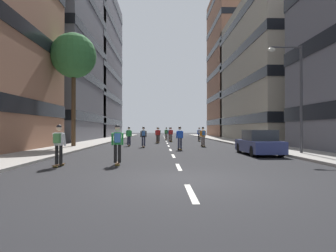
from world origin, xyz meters
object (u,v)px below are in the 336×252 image
object	(u,v)px
skater_1	(158,134)
skater_3	(203,135)
skater_9	(117,142)
skater_11	(143,135)
street_tree_near	(74,56)
skater_12	(199,133)
skater_4	(129,134)
skater_7	(158,134)
skater_5	(129,135)
skater_0	(59,143)
streetlamp_right	(295,87)
skater_2	(166,133)
skater_6	(171,134)
skater_10	(170,133)
skater_8	(180,137)
parked_car_near	(259,143)

from	to	relation	value
skater_1	skater_3	size ratio (longest dim) A/B	1.00
skater_9	skater_11	world-z (taller)	same
street_tree_near	skater_12	distance (m)	18.78
skater_1	skater_4	size ratio (longest dim) A/B	1.00
skater_7	skater_12	distance (m)	7.39
skater_3	skater_5	bearing A→B (deg)	171.68
skater_0	skater_1	bearing A→B (deg)	79.82
skater_1	skater_11	distance (m)	9.56
streetlamp_right	skater_1	distance (m)	19.63
skater_11	skater_12	bearing A→B (deg)	61.88
skater_2	skater_9	world-z (taller)	same
skater_1	skater_12	world-z (taller)	same
streetlamp_right	skater_6	bearing A→B (deg)	110.23
skater_6	street_tree_near	bearing A→B (deg)	-127.86
streetlamp_right	skater_2	xyz separation A→B (m)	(-7.31, 24.56, -3.12)
skater_1	skater_2	distance (m)	7.18
skater_4	skater_5	world-z (taller)	same
streetlamp_right	skater_0	size ratio (longest dim) A/B	3.65
skater_1	skater_12	bearing A→B (deg)	26.11
skater_3	skater_10	world-z (taller)	same
skater_7	skater_2	bearing A→B (deg)	83.19
skater_2	skater_6	world-z (taller)	same
skater_0	skater_8	world-z (taller)	same
skater_11	street_tree_near	bearing A→B (deg)	-175.71
streetlamp_right	skater_7	xyz separation A→B (m)	(-8.47, 14.84, -3.15)
skater_9	parked_car_near	bearing A→B (deg)	31.46
streetlamp_right	skater_4	distance (m)	19.35
skater_5	skater_2	bearing A→B (deg)	75.85
skater_0	skater_6	world-z (taller)	same
skater_1	skater_5	distance (m)	8.22
skater_2	parked_car_near	bearing A→B (deg)	-77.98
skater_7	skater_12	size ratio (longest dim) A/B	1.00
skater_6	skater_7	world-z (taller)	same
skater_2	skater_12	distance (m)	6.13
skater_5	skater_7	distance (m)	5.77
skater_8	skater_0	bearing A→B (deg)	-120.73
parked_car_near	skater_2	size ratio (longest dim) A/B	2.47
skater_0	skater_7	bearing A→B (deg)	78.71
parked_car_near	skater_8	size ratio (longest dim) A/B	2.47
skater_8	skater_6	bearing A→B (deg)	90.68
skater_0	skater_9	distance (m)	2.45
skater_2	skater_11	world-z (taller)	same
street_tree_near	skater_0	xyz separation A→B (m)	(3.05, -12.65, -6.71)
skater_9	skater_12	world-z (taller)	same
skater_0	skater_5	bearing A→B (deg)	84.61
skater_2	skater_5	size ratio (longest dim) A/B	1.00
skater_9	skater_10	bearing A→B (deg)	83.10
skater_3	skater_6	bearing A→B (deg)	104.26
street_tree_near	skater_2	world-z (taller)	street_tree_near
skater_5	skater_7	xyz separation A→B (m)	(2.59, 5.16, 0.00)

